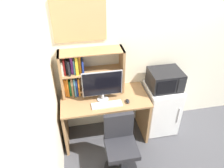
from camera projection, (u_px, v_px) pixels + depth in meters
wall_back at (186, 47)px, 3.20m from camera, size 6.40×0.04×2.60m
wall_left at (40, 159)px, 1.56m from camera, size 0.04×4.40×2.60m
desk at (105, 111)px, 3.15m from camera, size 1.25×0.62×0.78m
hutch_bookshelf at (81, 72)px, 2.92m from camera, size 0.88×0.26×0.67m
monitor at (102, 85)px, 2.84m from camera, size 0.55×0.16×0.45m
keyboard at (107, 105)px, 2.87m from camera, size 0.42×0.13×0.02m
computer_mouse at (128, 101)px, 2.92m from camera, size 0.05×0.09×0.04m
mini_fridge at (160, 108)px, 3.40m from camera, size 0.50×0.53×0.81m
microwave at (165, 79)px, 3.09m from camera, size 0.46×0.40×0.28m
desk_chair at (120, 148)px, 2.75m from camera, size 0.46×0.46×0.88m
wall_corkboard at (79, 21)px, 2.63m from camera, size 0.68×0.02×0.54m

